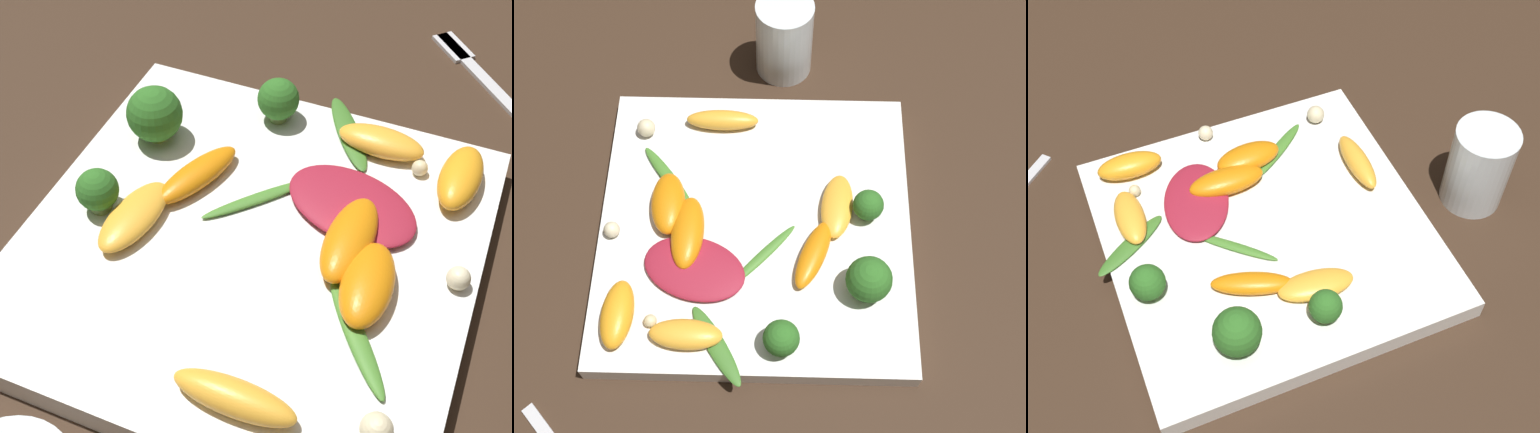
# 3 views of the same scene
# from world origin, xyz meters

# --- Properties ---
(ground_plane) EXTENTS (2.40, 2.40, 0.00)m
(ground_plane) POSITION_xyz_m (0.00, 0.00, 0.00)
(ground_plane) COLOR #382619
(plate) EXTENTS (0.31, 0.31, 0.02)m
(plate) POSITION_xyz_m (0.00, 0.00, 0.01)
(plate) COLOR white
(plate) RESTS_ON ground_plane
(fork) EXTENTS (0.14, 0.15, 0.01)m
(fork) POSITION_xyz_m (0.12, 0.27, 0.00)
(fork) COLOR silver
(fork) RESTS_ON ground_plane
(radicchio_leaf_0) EXTENTS (0.11, 0.09, 0.01)m
(radicchio_leaf_0) POSITION_xyz_m (0.06, 0.05, 0.03)
(radicchio_leaf_0) COLOR maroon
(radicchio_leaf_0) RESTS_ON plate
(orange_segment_0) EXTENTS (0.08, 0.02, 0.02)m
(orange_segment_0) POSITION_xyz_m (0.04, -0.12, 0.03)
(orange_segment_0) COLOR #FCAD33
(orange_segment_0) RESTS_ON plate
(orange_segment_1) EXTENTS (0.03, 0.07, 0.02)m
(orange_segment_1) POSITION_xyz_m (0.12, 0.10, 0.03)
(orange_segment_1) COLOR orange
(orange_segment_1) RESTS_ON plate
(orange_segment_2) EXTENTS (0.05, 0.08, 0.02)m
(orange_segment_2) POSITION_xyz_m (-0.06, 0.04, 0.03)
(orange_segment_2) COLOR orange
(orange_segment_2) RESTS_ON plate
(orange_segment_3) EXTENTS (0.04, 0.07, 0.02)m
(orange_segment_3) POSITION_xyz_m (-0.08, -0.02, 0.03)
(orange_segment_3) COLOR #FCAD33
(orange_segment_3) RESTS_ON plate
(orange_segment_4) EXTENTS (0.07, 0.03, 0.02)m
(orange_segment_4) POSITION_xyz_m (0.06, 0.12, 0.03)
(orange_segment_4) COLOR #FCAD33
(orange_segment_4) RESTS_ON plate
(orange_segment_5) EXTENTS (0.03, 0.08, 0.02)m
(orange_segment_5) POSITION_xyz_m (0.06, 0.02, 0.03)
(orange_segment_5) COLOR orange
(orange_segment_5) RESTS_ON plate
(orange_segment_6) EXTENTS (0.04, 0.07, 0.02)m
(orange_segment_6) POSITION_xyz_m (0.09, -0.01, 0.03)
(orange_segment_6) COLOR orange
(orange_segment_6) RESTS_ON plate
(broccoli_floret_0) EXTENTS (0.03, 0.03, 0.03)m
(broccoli_floret_0) POSITION_xyz_m (-0.11, -0.01, 0.04)
(broccoli_floret_0) COLOR #7A9E51
(broccoli_floret_0) RESTS_ON plate
(broccoli_floret_1) EXTENTS (0.03, 0.03, 0.04)m
(broccoli_floret_1) POSITION_xyz_m (-0.03, 0.12, 0.04)
(broccoli_floret_1) COLOR #7A9E51
(broccoli_floret_1) RESTS_ON plate
(broccoli_floret_2) EXTENTS (0.04, 0.04, 0.05)m
(broccoli_floret_2) POSITION_xyz_m (-0.11, 0.07, 0.05)
(broccoli_floret_2) COLOR #84AD5B
(broccoli_floret_2) RESTS_ON plate
(arugula_sprig_0) EXTENTS (0.06, 0.08, 0.01)m
(arugula_sprig_0) POSITION_xyz_m (0.09, -0.05, 0.03)
(arugula_sprig_0) COLOR #47842D
(arugula_sprig_0) RESTS_ON plate
(arugula_sprig_1) EXTENTS (0.06, 0.08, 0.01)m
(arugula_sprig_1) POSITION_xyz_m (0.03, 0.13, 0.03)
(arugula_sprig_1) COLOR #3D7528
(arugula_sprig_1) RESTS_ON plate
(arugula_sprig_2) EXTENTS (0.07, 0.07, 0.00)m
(arugula_sprig_2) POSITION_xyz_m (-0.01, 0.04, 0.03)
(arugula_sprig_2) COLOR #47842D
(arugula_sprig_2) RESTS_ON plate
(macadamia_nut_0) EXTENTS (0.01, 0.01, 0.01)m
(macadamia_nut_0) POSITION_xyz_m (0.09, 0.11, 0.03)
(macadamia_nut_0) COLOR beige
(macadamia_nut_0) RESTS_ON plate
(macadamia_nut_1) EXTENTS (0.02, 0.02, 0.02)m
(macadamia_nut_1) POSITION_xyz_m (0.12, -0.11, 0.03)
(macadamia_nut_1) COLOR beige
(macadamia_nut_1) RESTS_ON plate
(macadamia_nut_2) EXTENTS (0.02, 0.02, 0.02)m
(macadamia_nut_2) POSITION_xyz_m (0.14, 0.01, 0.03)
(macadamia_nut_2) COLOR beige
(macadamia_nut_2) RESTS_ON plate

